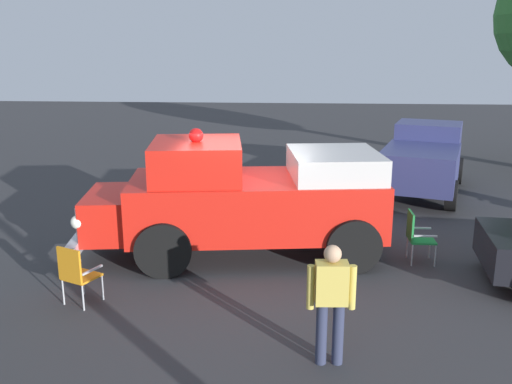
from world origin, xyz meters
TOP-DOWN VIEW (x-y plane):
  - ground_plane at (0.00, 0.00)m, footprint 60.00×60.00m
  - vintage_fire_truck at (-0.04, 0.06)m, footprint 2.99×6.18m
  - parked_pickup at (5.23, -4.60)m, footprint 5.12×3.20m
  - lawn_chair_by_car at (-0.21, -3.30)m, footprint 0.52×0.51m
  - lawn_chair_spare at (-2.50, 2.57)m, footprint 0.65×0.65m
  - spectator_standing at (-3.94, -1.43)m, footprint 0.28×0.64m

SIDE VIEW (x-z plane):
  - ground_plane at x=0.00m, z-range 0.00..0.00m
  - lawn_chair_by_car at x=-0.21m, z-range 0.08..1.10m
  - lawn_chair_spare at x=-2.50m, z-range 0.08..1.10m
  - spectator_standing at x=-3.94m, z-range 0.13..1.80m
  - parked_pickup at x=5.23m, z-range 0.04..1.94m
  - vintage_fire_truck at x=-0.04m, z-range -0.10..2.49m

